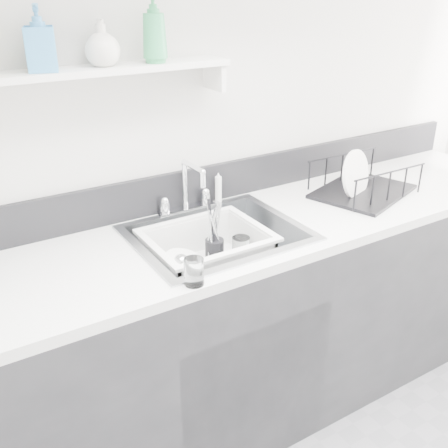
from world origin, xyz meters
TOP-DOWN VIEW (x-y plane):
  - room_shell at (0.00, 0.39)m, footprint 3.50×3.00m
  - counter_run at (0.00, 1.19)m, footprint 3.20×0.62m
  - backsplash at (0.00, 1.49)m, footprint 3.20×0.02m
  - sink at (0.00, 1.19)m, footprint 0.64×0.52m
  - faucet at (0.00, 1.44)m, footprint 0.26×0.18m
  - side_sprayer at (0.16, 1.44)m, footprint 0.03×0.03m
  - wall_shelf at (-0.35, 1.42)m, footprint 1.00×0.16m
  - wash_tub at (-0.04, 1.20)m, footprint 0.45×0.37m
  - plate_stack at (-0.12, 1.20)m, footprint 0.23×0.22m
  - utensil_cup at (0.02, 1.25)m, footprint 0.08×0.08m
  - ladle at (-0.08, 1.19)m, footprint 0.27×0.20m
  - tumbler_in_tub at (0.11, 1.20)m, footprint 0.09×0.09m
  - tumbler_counter at (-0.25, 0.92)m, footprint 0.08×0.08m
  - dish_rack at (0.77, 1.20)m, footprint 0.52×0.45m
  - bowl_small at (0.09, 1.10)m, footprint 0.10×0.10m
  - soap_bottle_b at (-0.50, 1.41)m, footprint 0.11×0.11m
  - soap_bottle_c at (-0.30, 1.41)m, footprint 0.14×0.14m
  - soap_bottle_d at (-0.12, 1.40)m, footprint 0.10×0.10m

SIDE VIEW (x-z plane):
  - counter_run at x=0.00m, z-range 0.00..0.92m
  - bowl_small at x=0.09m, z-range 0.77..0.80m
  - plate_stack at x=-0.12m, z-range 0.75..0.84m
  - ladle at x=-0.08m, z-range 0.77..0.84m
  - tumbler_in_tub at x=0.11m, z-range 0.77..0.87m
  - utensil_cup at x=0.02m, z-range 0.70..0.95m
  - sink at x=0.00m, z-range 0.73..0.93m
  - wash_tub at x=-0.04m, z-range 0.75..0.93m
  - tumbler_counter at x=-0.25m, z-range 0.92..1.01m
  - faucet at x=0.00m, z-range 0.87..1.09m
  - side_sprayer at x=0.16m, z-range 0.92..1.06m
  - dish_rack at x=0.77m, z-range 0.92..1.07m
  - backsplash at x=0.00m, z-range 0.92..1.08m
  - wall_shelf at x=-0.35m, z-range 1.45..1.57m
  - soap_bottle_c at x=-0.30m, z-range 1.53..1.68m
  - soap_bottle_b at x=-0.50m, z-range 1.53..1.73m
  - soap_bottle_d at x=-0.12m, z-range 1.53..1.76m
  - room_shell at x=0.00m, z-range 0.38..2.98m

